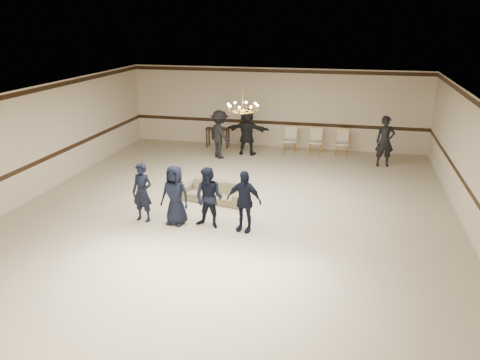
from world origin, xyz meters
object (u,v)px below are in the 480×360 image
(chandelier, at_px, (243,100))
(adult_left, at_px, (220,134))
(boy_d, at_px, (244,201))
(settee, at_px, (214,191))
(banquet_chair_right, at_px, (342,143))
(boy_b, at_px, (175,195))
(adult_mid, at_px, (247,132))
(adult_right, at_px, (385,141))
(boy_c, at_px, (209,198))
(banquet_chair_mid, at_px, (316,142))
(console_table, at_px, (218,138))
(banquet_chair_left, at_px, (290,140))
(boy_a, at_px, (142,192))

(chandelier, height_order, adult_left, chandelier)
(chandelier, relative_size, boy_d, 0.60)
(boy_d, xyz_separation_m, settee, (-1.31, 1.81, -0.50))
(boy_d, bearing_deg, banquet_chair_right, 83.55)
(boy_b, bearing_deg, banquet_chair_right, 69.22)
(adult_mid, relative_size, banquet_chair_right, 1.80)
(boy_b, xyz_separation_m, adult_mid, (0.37, 6.90, 0.12))
(chandelier, bearing_deg, banquet_chair_right, 62.12)
(boy_d, xyz_separation_m, adult_right, (3.67, 6.50, 0.12))
(adult_left, bearing_deg, boy_c, 144.77)
(adult_left, relative_size, adult_right, 1.00)
(adult_right, xyz_separation_m, banquet_chair_mid, (-2.50, 1.00, -0.40))
(adult_left, xyz_separation_m, console_table, (-0.50, 1.50, -0.51))
(settee, relative_size, adult_mid, 1.08)
(adult_left, height_order, banquet_chair_right, adult_left)
(boy_c, bearing_deg, boy_b, -169.63)
(boy_d, relative_size, banquet_chair_mid, 1.55)
(boy_d, relative_size, banquet_chair_left, 1.55)
(boy_a, height_order, adult_left, adult_left)
(boy_b, xyz_separation_m, banquet_chair_right, (3.96, 7.50, -0.28))
(boy_c, distance_m, adult_right, 7.95)
(boy_b, height_order, banquet_chair_left, boy_b)
(chandelier, xyz_separation_m, banquet_chair_mid, (1.73, 5.16, -2.37))
(banquet_chair_left, bearing_deg, console_table, 172.79)
(boy_c, relative_size, console_table, 1.64)
(boy_a, height_order, console_table, boy_a)
(boy_a, distance_m, banquet_chair_left, 8.04)
(boy_b, relative_size, banquet_chair_right, 1.55)
(boy_c, relative_size, adult_left, 0.86)
(chandelier, height_order, boy_d, chandelier)
(adult_right, xyz_separation_m, console_table, (-6.50, 1.20, -0.51))
(banquet_chair_mid, relative_size, banquet_chair_right, 1.00)
(adult_left, relative_size, banquet_chair_right, 1.80)
(boy_d, height_order, settee, boy_d)
(banquet_chair_right, bearing_deg, banquet_chair_mid, 174.98)
(console_table, bearing_deg, boy_c, -80.71)
(settee, relative_size, banquet_chair_right, 1.94)
(banquet_chair_right, bearing_deg, boy_c, -117.24)
(chandelier, distance_m, banquet_chair_mid, 5.94)
(adult_left, height_order, console_table, adult_left)
(chandelier, relative_size, adult_right, 0.52)
(boy_a, bearing_deg, console_table, 99.66)
(settee, height_order, adult_mid, adult_mid)
(boy_b, distance_m, settee, 1.94)
(adult_left, xyz_separation_m, banquet_chair_left, (2.50, 1.30, -0.40))
(chandelier, relative_size, banquet_chair_left, 0.93)
(boy_c, bearing_deg, banquet_chair_left, 92.30)
(adult_mid, height_order, console_table, adult_mid)
(banquet_chair_left, bearing_deg, adult_mid, -162.64)
(settee, bearing_deg, banquet_chair_mid, 76.70)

